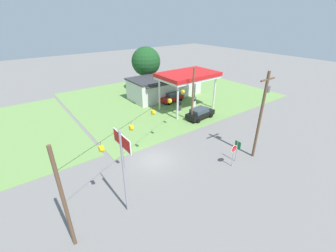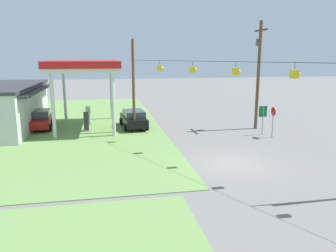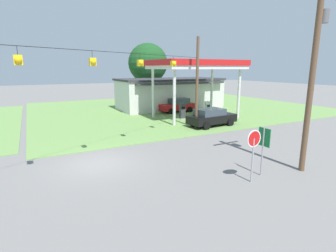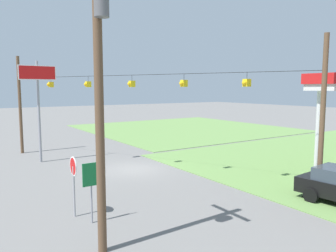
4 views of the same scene
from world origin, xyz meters
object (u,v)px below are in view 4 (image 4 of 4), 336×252
stop_sign_roadside (73,173)px  stop_sign_overhead (38,90)px  utility_pole_main (99,88)px  route_sign (91,180)px

stop_sign_roadside → stop_sign_overhead: 11.79m
stop_sign_overhead → utility_pole_main: bearing=-5.3°
stop_sign_roadside → route_sign: size_ratio=1.04×
stop_sign_roadside → stop_sign_overhead: size_ratio=0.35×
stop_sign_overhead → route_sign: 12.78m
stop_sign_roadside → route_sign: stop_sign_roadside is taller
stop_sign_overhead → route_sign: size_ratio=2.97×
route_sign → utility_pole_main: bearing=-12.7°
stop_sign_overhead → route_sign: bearing=-3.9°
stop_sign_overhead → utility_pole_main: utility_pole_main is taller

